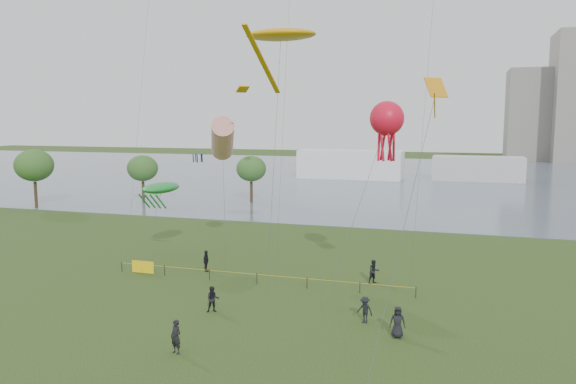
# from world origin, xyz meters

# --- Properties ---
(ground_plane) EXTENTS (400.00, 400.00, 0.00)m
(ground_plane) POSITION_xyz_m (0.00, 0.00, 0.00)
(ground_plane) COLOR #203611
(lake) EXTENTS (400.00, 120.00, 0.08)m
(lake) POSITION_xyz_m (0.00, 100.00, 0.02)
(lake) COLOR slate
(lake) RESTS_ON ground_plane
(building_low) EXTENTS (16.00, 18.00, 28.00)m
(building_low) POSITION_xyz_m (32.00, 168.00, 14.00)
(building_low) COLOR slate
(building_low) RESTS_ON ground_plane
(pavilion_left) EXTENTS (22.00, 8.00, 6.00)m
(pavilion_left) POSITION_xyz_m (-12.00, 95.00, 3.00)
(pavilion_left) COLOR white
(pavilion_left) RESTS_ON ground_plane
(pavilion_right) EXTENTS (18.00, 7.00, 5.00)m
(pavilion_right) POSITION_xyz_m (14.00, 98.00, 2.50)
(pavilion_right) COLOR silver
(pavilion_right) RESTS_ON ground_plane
(trees) EXTENTS (32.58, 18.89, 8.40)m
(trees) POSITION_xyz_m (-36.47, 47.70, 5.61)
(trees) COLOR #322517
(trees) RESTS_ON ground_plane
(fence) EXTENTS (24.07, 0.07, 1.05)m
(fence) POSITION_xyz_m (-10.33, 15.55, 0.55)
(fence) COLOR black
(fence) RESTS_ON ground_plane
(spectator_a) EXTENTS (1.04, 0.95, 1.73)m
(spectator_a) POSITION_xyz_m (-4.77, 8.70, 0.86)
(spectator_a) COLOR black
(spectator_a) RESTS_ON ground_plane
(spectator_b) EXTENTS (1.23, 0.97, 1.67)m
(spectator_b) POSITION_xyz_m (5.10, 9.69, 0.83)
(spectator_b) COLOR black
(spectator_b) RESTS_ON ground_plane
(spectator_c) EXTENTS (0.55, 1.09, 1.78)m
(spectator_c) POSITION_xyz_m (-9.50, 17.67, 0.89)
(spectator_c) COLOR black
(spectator_c) RESTS_ON ground_plane
(spectator_d) EXTENTS (0.98, 0.71, 1.86)m
(spectator_d) POSITION_xyz_m (7.31, 7.87, 0.93)
(spectator_d) COLOR black
(spectator_d) RESTS_ON ground_plane
(spectator_f) EXTENTS (0.79, 0.64, 1.86)m
(spectator_f) POSITION_xyz_m (-3.91, 2.08, 0.93)
(spectator_f) COLOR black
(spectator_f) RESTS_ON ground_plane
(spectator_g) EXTENTS (1.14, 1.12, 1.85)m
(spectator_g) POSITION_xyz_m (4.40, 18.30, 0.93)
(spectator_g) COLOR black
(spectator_g) RESTS_ON ground_plane
(kite_stingray) EXTENTS (5.56, 10.21, 19.46)m
(kite_stingray) POSITION_xyz_m (-3.07, 18.01, 18.97)
(kite_stingray) COLOR #3F3F42
(kite_windsock) EXTENTS (4.33, 6.03, 12.88)m
(kite_windsock) POSITION_xyz_m (-9.41, 21.19, 10.90)
(kite_windsock) COLOR #3F3F42
(kite_creature) EXTENTS (2.66, 7.82, 6.95)m
(kite_creature) POSITION_xyz_m (-15.26, 20.66, 6.46)
(kite_creature) COLOR #3F3F42
(kite_octopus) EXTENTS (4.48, 5.74, 13.84)m
(kite_octopus) POSITION_xyz_m (5.58, 14.66, 12.60)
(kite_octopus) COLOR #3F3F42
(kite_delta) EXTENTS (2.94, 11.58, 14.91)m
(kite_delta) POSITION_xyz_m (8.89, 7.87, 13.49)
(kite_delta) COLOR #3F3F42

